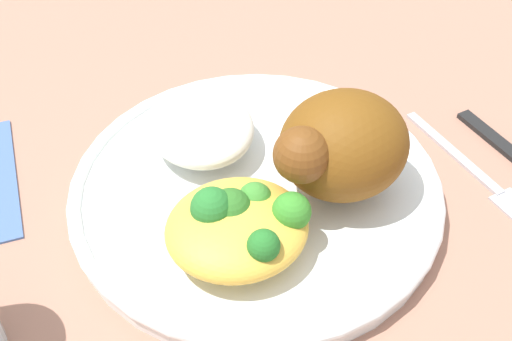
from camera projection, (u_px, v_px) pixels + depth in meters
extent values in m
plane|color=#A5725C|center=(256.00, 199.00, 0.49)|extent=(2.00, 2.00, 0.00)
cylinder|color=white|center=(256.00, 192.00, 0.48)|extent=(0.27, 0.27, 0.02)
torus|color=white|center=(256.00, 185.00, 0.47)|extent=(0.28, 0.28, 0.01)
ellipsoid|color=brown|center=(344.00, 145.00, 0.44)|extent=(0.09, 0.08, 0.07)
sphere|color=brown|center=(302.00, 155.00, 0.41)|extent=(0.04, 0.04, 0.04)
ellipsoid|color=white|center=(200.00, 126.00, 0.49)|extent=(0.08, 0.10, 0.03)
ellipsoid|color=gold|center=(237.00, 228.00, 0.42)|extent=(0.10, 0.09, 0.03)
sphere|color=#28762E|center=(212.00, 208.00, 0.41)|extent=(0.03, 0.03, 0.03)
sphere|color=#257028|center=(264.00, 246.00, 0.39)|extent=(0.02, 0.02, 0.02)
sphere|color=#398D2B|center=(292.00, 211.00, 0.41)|extent=(0.03, 0.03, 0.03)
sphere|color=#306F26|center=(231.00, 210.00, 0.42)|extent=(0.03, 0.03, 0.03)
sphere|color=#3F8A31|center=(255.00, 200.00, 0.43)|extent=(0.02, 0.02, 0.02)
sphere|color=#307820|center=(235.00, 210.00, 0.42)|extent=(0.02, 0.02, 0.02)
cube|color=#B2B2B7|center=(453.00, 150.00, 0.52)|extent=(0.02, 0.11, 0.01)
cube|color=black|center=(496.00, 138.00, 0.53)|extent=(0.02, 0.08, 0.01)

